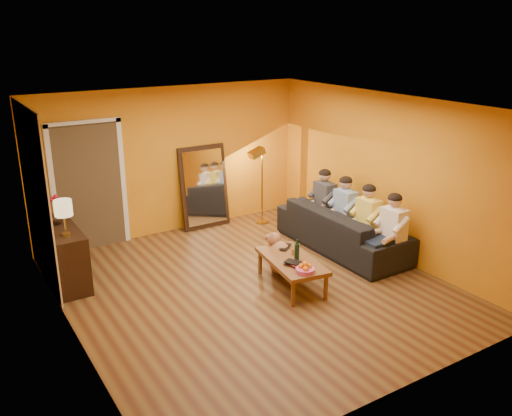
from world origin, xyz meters
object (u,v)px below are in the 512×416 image
floor_lamp (262,187)px  dog (280,252)px  tumbler (294,252)px  sideboard (65,257)px  laptop (288,248)px  person_far_right (324,203)px  mirror_frame (204,187)px  wine_bottle (297,250)px  table_lamp (64,218)px  coffee_table (291,272)px  person_far_left (393,232)px  person_mid_right (345,212)px  vase (56,217)px  person_mid_left (368,221)px  sofa (342,229)px

floor_lamp → dog: (-0.92, -1.96, -0.40)m
floor_lamp → tumbler: size_ratio=16.15×
sideboard → laptop: (2.91, -1.44, 0.01)m
person_far_right → laptop: bearing=-146.5°
mirror_frame → wine_bottle: (-0.01, -2.92, -0.18)m
table_lamp → coffee_table: 3.23m
sideboard → coffee_table: size_ratio=0.97×
person_far_left → person_mid_right: 1.10m
vase → table_lamp: bearing=-90.0°
person_mid_left → person_mid_right: bearing=90.0°
dog → person_far_left: (1.51, -0.81, 0.29)m
person_mid_right → person_mid_left: bearing=-90.0°
sofa → wine_bottle: 1.64m
sideboard → laptop: size_ratio=4.02×
floor_lamp → dog: floor_lamp is taller
mirror_frame → wine_bottle: bearing=-90.3°
person_mid_right → coffee_table: bearing=-155.0°
sideboard → wine_bottle: sideboard is taller
sideboard → coffee_table: (2.73, -1.79, -0.21)m
mirror_frame → person_mid_left: mirror_frame is taller
vase → person_far_left: bearing=-28.5°
mirror_frame → sofa: (1.45, -2.20, -0.40)m
laptop → sideboard: bearing=116.9°
table_lamp → laptop: bearing=-21.4°
sofa → person_mid_right: person_mid_right is taller
dog → person_mid_left: person_mid_left is taller
sideboard → table_lamp: bearing=-90.0°
sideboard → person_mid_left: person_mid_left is taller
person_far_left → wine_bottle: person_far_left is taller
wine_bottle → tumbler: (0.07, 0.17, -0.11)m
sideboard → tumbler: (2.85, -1.67, 0.04)m
person_mid_right → laptop: size_ratio=4.15×
sideboard → coffee_table: 3.27m
coffee_table → vase: bearing=151.9°
person_mid_right → tumbler: (-1.52, -0.65, -0.15)m
table_lamp → person_far_left: bearing=-22.7°
coffee_table → person_mid_right: (1.64, 0.77, 0.40)m
laptop → wine_bottle: bearing=-144.7°
table_lamp → person_far_right: 4.40m
floor_lamp → person_mid_left: size_ratio=1.18×
person_far_right → tumbler: (-1.52, -1.20, -0.15)m
person_far_left → vase: (-4.37, 2.37, 0.34)m
person_far_right → wine_bottle: size_ratio=3.94×
mirror_frame → coffee_table: size_ratio=1.25×
table_lamp → person_far_right: (4.37, -0.17, -0.49)m
tumbler → vase: bearing=146.0°
sofa → dog: sofa is taller
person_far_right → person_far_left: bearing=-90.0°
sofa → table_lamp: bearing=79.0°
floor_lamp → person_mid_left: floor_lamp is taller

